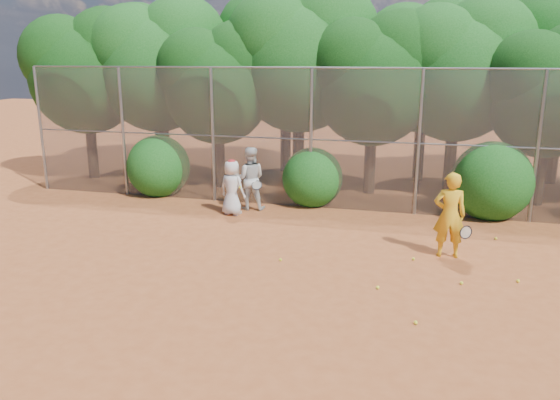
# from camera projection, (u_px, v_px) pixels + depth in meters

# --- Properties ---
(ground) EXTENTS (80.00, 80.00, 0.00)m
(ground) POSITION_uv_depth(u_px,v_px,m) (298.00, 293.00, 10.25)
(ground) COLOR #A04D24
(ground) RESTS_ON ground
(fence_back) EXTENTS (20.05, 0.09, 4.03)m
(fence_back) POSITION_uv_depth(u_px,v_px,m) (342.00, 139.00, 15.37)
(fence_back) COLOR gray
(fence_back) RESTS_ON ground
(tree_0) EXTENTS (4.38, 3.81, 6.00)m
(tree_0) POSITION_uv_depth(u_px,v_px,m) (87.00, 67.00, 19.08)
(tree_0) COLOR black
(tree_0) RESTS_ON ground
(tree_1) EXTENTS (4.64, 4.03, 6.35)m
(tree_1) POSITION_uv_depth(u_px,v_px,m) (158.00, 61.00, 18.88)
(tree_1) COLOR black
(tree_1) RESTS_ON ground
(tree_2) EXTENTS (3.99, 3.47, 5.47)m
(tree_2) POSITION_uv_depth(u_px,v_px,m) (219.00, 79.00, 17.76)
(tree_2) COLOR black
(tree_2) RESTS_ON ground
(tree_3) EXTENTS (4.89, 4.26, 6.70)m
(tree_3) POSITION_uv_depth(u_px,v_px,m) (301.00, 53.00, 17.88)
(tree_3) COLOR black
(tree_3) RESTS_ON ground
(tree_4) EXTENTS (4.19, 3.64, 5.73)m
(tree_4) POSITION_uv_depth(u_px,v_px,m) (375.00, 75.00, 16.86)
(tree_4) COLOR black
(tree_4) RESTS_ON ground
(tree_5) EXTENTS (4.51, 3.92, 6.17)m
(tree_5) POSITION_uv_depth(u_px,v_px,m) (460.00, 65.00, 16.93)
(tree_5) COLOR black
(tree_5) RESTS_ON ground
(tree_6) EXTENTS (3.86, 3.36, 5.29)m
(tree_6) POSITION_uv_depth(u_px,v_px,m) (551.00, 87.00, 15.52)
(tree_6) COLOR black
(tree_6) RESTS_ON ground
(tree_9) EXTENTS (4.83, 4.20, 6.62)m
(tree_9) POSITION_uv_depth(u_px,v_px,m) (162.00, 55.00, 21.23)
(tree_9) COLOR black
(tree_9) RESTS_ON ground
(tree_10) EXTENTS (5.15, 4.48, 7.06)m
(tree_10) POSITION_uv_depth(u_px,v_px,m) (288.00, 47.00, 20.12)
(tree_10) COLOR black
(tree_10) RESTS_ON ground
(tree_11) EXTENTS (4.64, 4.03, 6.35)m
(tree_11) POSITION_uv_depth(u_px,v_px,m) (427.00, 61.00, 18.64)
(tree_11) COLOR black
(tree_11) RESTS_ON ground
(bush_0) EXTENTS (2.00, 2.00, 2.00)m
(bush_0) POSITION_uv_depth(u_px,v_px,m) (158.00, 164.00, 17.36)
(bush_0) COLOR #134E15
(bush_0) RESTS_ON ground
(bush_1) EXTENTS (1.80, 1.80, 1.80)m
(bush_1) POSITION_uv_depth(u_px,v_px,m) (312.00, 175.00, 16.16)
(bush_1) COLOR #134E15
(bush_1) RESTS_ON ground
(bush_2) EXTENTS (2.20, 2.20, 2.20)m
(bush_2) POSITION_uv_depth(u_px,v_px,m) (492.00, 178.00, 14.88)
(bush_2) COLOR #134E15
(bush_2) RESTS_ON ground
(player_yellow) EXTENTS (0.86, 0.55, 1.91)m
(player_yellow) POSITION_uv_depth(u_px,v_px,m) (450.00, 215.00, 11.88)
(player_yellow) COLOR gold
(player_yellow) RESTS_ON ground
(player_teen) EXTENTS (0.85, 0.66, 1.57)m
(player_teen) POSITION_uv_depth(u_px,v_px,m) (232.00, 187.00, 15.14)
(player_teen) COLOR silver
(player_teen) RESTS_ON ground
(player_white) EXTENTS (1.01, 0.86, 1.82)m
(player_white) POSITION_uv_depth(u_px,v_px,m) (250.00, 178.00, 15.64)
(player_white) COLOR silver
(player_white) RESTS_ON ground
(ball_0) EXTENTS (0.07, 0.07, 0.07)m
(ball_0) POSITION_uv_depth(u_px,v_px,m) (462.00, 283.00, 10.60)
(ball_0) COLOR yellow
(ball_0) RESTS_ON ground
(ball_1) EXTENTS (0.07, 0.07, 0.07)m
(ball_1) POSITION_uv_depth(u_px,v_px,m) (413.00, 259.00, 11.87)
(ball_1) COLOR yellow
(ball_1) RESTS_ON ground
(ball_2) EXTENTS (0.07, 0.07, 0.07)m
(ball_2) POSITION_uv_depth(u_px,v_px,m) (378.00, 288.00, 10.40)
(ball_2) COLOR yellow
(ball_2) RESTS_ON ground
(ball_3) EXTENTS (0.07, 0.07, 0.07)m
(ball_3) POSITION_uv_depth(u_px,v_px,m) (518.00, 281.00, 10.70)
(ball_3) COLOR yellow
(ball_3) RESTS_ON ground
(ball_4) EXTENTS (0.07, 0.07, 0.07)m
(ball_4) POSITION_uv_depth(u_px,v_px,m) (280.00, 260.00, 11.82)
(ball_4) COLOR yellow
(ball_4) RESTS_ON ground
(ball_5) EXTENTS (0.07, 0.07, 0.07)m
(ball_5) POSITION_uv_depth(u_px,v_px,m) (496.00, 238.00, 13.20)
(ball_5) COLOR yellow
(ball_5) RESTS_ON ground
(ball_6) EXTENTS (0.07, 0.07, 0.07)m
(ball_6) POSITION_uv_depth(u_px,v_px,m) (416.00, 323.00, 9.03)
(ball_6) COLOR yellow
(ball_6) RESTS_ON ground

